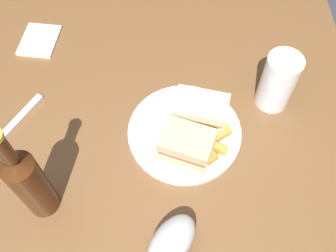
# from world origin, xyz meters

# --- Properties ---
(ground_plane) EXTENTS (6.00, 6.00, 0.00)m
(ground_plane) POSITION_xyz_m (0.00, 0.00, 0.00)
(ground_plane) COLOR #333842
(dining_table) EXTENTS (1.20, 0.98, 0.72)m
(dining_table) POSITION_xyz_m (0.00, 0.00, 0.36)
(dining_table) COLOR brown
(dining_table) RESTS_ON ground
(plate) EXTENTS (0.25, 0.25, 0.01)m
(plate) POSITION_xyz_m (0.01, 0.07, 0.73)
(plate) COLOR white
(plate) RESTS_ON dining_table
(sandwich_half_left) EXTENTS (0.11, 0.13, 0.06)m
(sandwich_half_left) POSITION_xyz_m (0.06, 0.08, 0.77)
(sandwich_half_left) COLOR #CCB284
(sandwich_half_left) RESTS_ON plate
(sandwich_half_right) EXTENTS (0.10, 0.13, 0.06)m
(sandwich_half_right) POSITION_xyz_m (-0.03, 0.11, 0.77)
(sandwich_half_right) COLOR beige
(sandwich_half_right) RESTS_ON plate
(potato_wedge_front) EXTENTS (0.03, 0.06, 0.02)m
(potato_wedge_front) POSITION_xyz_m (-0.00, 0.13, 0.75)
(potato_wedge_front) COLOR gold
(potato_wedge_front) RESTS_ON plate
(potato_wedge_middle) EXTENTS (0.04, 0.05, 0.02)m
(potato_wedge_middle) POSITION_xyz_m (0.08, 0.12, 0.75)
(potato_wedge_middle) COLOR #B77F33
(potato_wedge_middle) RESTS_ON plate
(potato_wedge_back) EXTENTS (0.03, 0.05, 0.02)m
(potato_wedge_back) POSITION_xyz_m (-0.01, 0.11, 0.75)
(potato_wedge_back) COLOR #B77F33
(potato_wedge_back) RESTS_ON plate
(potato_wedge_left_edge) EXTENTS (0.05, 0.05, 0.02)m
(potato_wedge_left_edge) POSITION_xyz_m (0.02, 0.15, 0.75)
(potato_wedge_left_edge) COLOR gold
(potato_wedge_left_edge) RESTS_ON plate
(potato_wedge_right_edge) EXTENTS (0.04, 0.05, 0.02)m
(potato_wedge_right_edge) POSITION_xyz_m (0.05, 0.14, 0.75)
(potato_wedge_right_edge) COLOR gold
(potato_wedge_right_edge) RESTS_ON plate
(potato_wedge_stray) EXTENTS (0.04, 0.04, 0.02)m
(potato_wedge_stray) POSITION_xyz_m (0.05, 0.09, 0.75)
(potato_wedge_stray) COLOR #B77F33
(potato_wedge_stray) RESTS_ON plate
(pint_glass) EXTENTS (0.08, 0.08, 0.14)m
(pint_glass) POSITION_xyz_m (-0.08, 0.28, 0.79)
(pint_glass) COLOR white
(pint_glass) RESTS_ON dining_table
(gravy_boat) EXTENTS (0.13, 0.12, 0.07)m
(gravy_boat) POSITION_xyz_m (0.25, 0.04, 0.77)
(gravy_boat) COLOR #B7B7BC
(gravy_boat) RESTS_ON dining_table
(cider_bottle) EXTENTS (0.06, 0.06, 0.27)m
(cider_bottle) POSITION_xyz_m (0.16, -0.21, 0.83)
(cider_bottle) COLOR #47230F
(cider_bottle) RESTS_ON dining_table
(napkin) EXTENTS (0.12, 0.10, 0.01)m
(napkin) POSITION_xyz_m (-0.28, -0.30, 0.73)
(napkin) COLOR white
(napkin) RESTS_ON dining_table
(fork) EXTENTS (0.16, 0.11, 0.01)m
(fork) POSITION_xyz_m (-0.02, -0.31, 0.73)
(fork) COLOR silver
(fork) RESTS_ON dining_table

